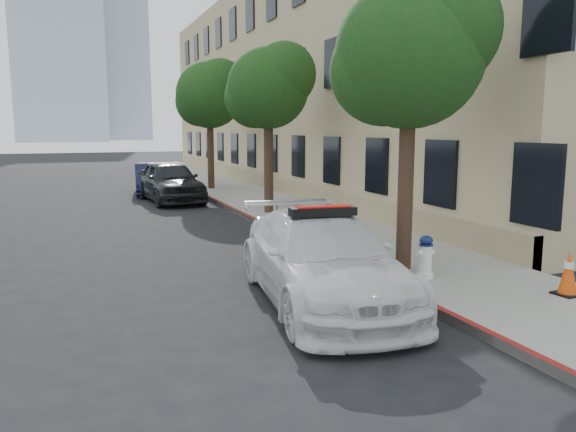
# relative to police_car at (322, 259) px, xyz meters

# --- Properties ---
(ground) EXTENTS (120.00, 120.00, 0.00)m
(ground) POSITION_rel_police_car_xyz_m (-0.69, 2.99, -0.74)
(ground) COLOR black
(ground) RESTS_ON ground
(sidewalk) EXTENTS (3.20, 50.00, 0.15)m
(sidewalk) POSITION_rel_police_car_xyz_m (2.91, 12.99, -0.66)
(sidewalk) COLOR gray
(sidewalk) RESTS_ON ground
(curb_strip) EXTENTS (0.12, 50.00, 0.15)m
(curb_strip) POSITION_rel_police_car_xyz_m (1.37, 12.99, -0.66)
(curb_strip) COLOR maroon
(curb_strip) RESTS_ON ground
(building) EXTENTS (8.00, 36.00, 10.00)m
(building) POSITION_rel_police_car_xyz_m (8.51, 17.99, 4.26)
(building) COLOR tan
(building) RESTS_ON ground
(tower_right) EXTENTS (14.00, 14.00, 44.00)m
(tower_right) POSITION_rel_police_car_xyz_m (8.31, 137.99, 21.26)
(tower_right) COLOR #9EA8B7
(tower_right) RESTS_ON ground
(tree_near) EXTENTS (2.92, 2.82, 5.62)m
(tree_near) POSITION_rel_police_car_xyz_m (2.24, 0.97, 3.54)
(tree_near) COLOR black
(tree_near) RESTS_ON sidewalk
(tree_mid) EXTENTS (2.77, 2.64, 5.43)m
(tree_mid) POSITION_rel_police_car_xyz_m (2.24, 8.97, 3.42)
(tree_mid) COLOR black
(tree_mid) RESTS_ON sidewalk
(tree_far) EXTENTS (3.10, 3.00, 5.81)m
(tree_far) POSITION_rel_police_car_xyz_m (2.24, 16.97, 3.65)
(tree_far) COLOR black
(tree_far) RESTS_ON sidewalk
(police_car) EXTENTS (2.67, 5.28, 1.62)m
(police_car) POSITION_rel_police_car_xyz_m (0.00, 0.00, 0.00)
(police_car) COLOR white
(police_car) RESTS_ON ground
(parked_car_mid) EXTENTS (2.31, 4.90, 1.62)m
(parked_car_mid) POSITION_rel_police_car_xyz_m (-0.17, 13.91, 0.07)
(parked_car_mid) COLOR black
(parked_car_mid) RESTS_ON ground
(parked_car_far) EXTENTS (1.82, 4.21, 1.35)m
(parked_car_far) POSITION_rel_police_car_xyz_m (-0.48, 16.80, -0.06)
(parked_car_far) COLOR #141832
(parked_car_far) RESTS_ON ground
(fire_hydrant) EXTENTS (0.33, 0.30, 0.79)m
(fire_hydrant) POSITION_rel_police_car_xyz_m (2.18, 0.20, -0.20)
(fire_hydrant) COLOR white
(fire_hydrant) RESTS_ON sidewalk
(traffic_cone) EXTENTS (0.42, 0.42, 0.74)m
(traffic_cone) POSITION_rel_police_car_xyz_m (3.74, -1.55, -0.22)
(traffic_cone) COLOR black
(traffic_cone) RESTS_ON sidewalk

